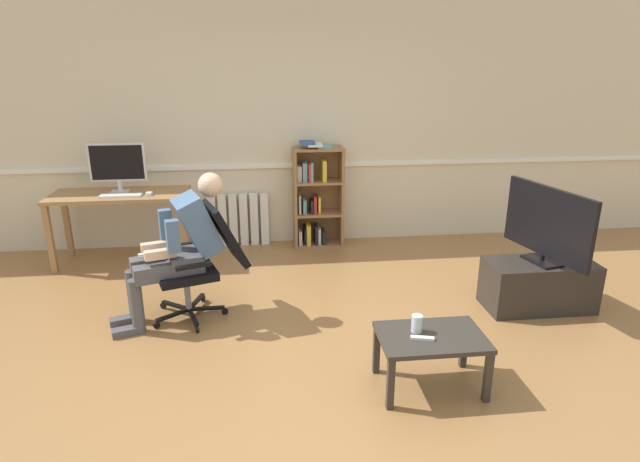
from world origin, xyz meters
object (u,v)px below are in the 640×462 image
Objects in this scene: computer_desk at (121,203)px; imac_monitor at (117,164)px; bookshelf at (315,197)px; radiator at (239,220)px; computer_mouse at (149,194)px; tv_screen at (547,224)px; spare_remote at (422,338)px; drinking_glass at (417,324)px; keyboard at (121,196)px; coffee_table at (431,343)px; person_seated at (179,245)px; office_chair at (204,257)px; tv_stand at (538,285)px.

computer_desk is 0.40m from imac_monitor.
bookshelf is 0.93m from radiator.
computer_mouse is 0.08× the size of bookshelf.
imac_monitor reaches higher than computer_mouse.
bookshelf is 2.55m from tv_screen.
spare_remote is at bearing -49.53° from computer_mouse.
computer_mouse reaches higher than drinking_glass.
spare_remote is (-1.38, -1.07, -0.38)m from tv_screen.
tv_screen is (2.65, -1.94, 0.47)m from radiator.
imac_monitor is 0.60× the size of tv_screen.
tv_screen is (3.52, -1.43, 0.00)m from computer_mouse.
computer_mouse is at bearing -124.96° from spare_remote.
tv_screen is at bearing -46.16° from bookshelf.
keyboard is at bearing -121.26° from spare_remote.
radiator is 3.25m from coffee_table.
imac_monitor is 4.19m from tv_screen.
computer_mouse is at bearing -166.93° from bookshelf.
computer_mouse reaches higher than coffee_table.
person_seated reaches higher than spare_remote.
computer_desk is at bearing 134.58° from coffee_table.
keyboard is (0.05, -0.22, -0.28)m from imac_monitor.
tv_screen is 1.72m from coffee_table.
coffee_table is at bearing -47.97° from computer_mouse.
spare_remote is (2.46, -2.70, -0.65)m from imac_monitor.
person_seated reaches higher than bookshelf.
radiator is (-0.89, 0.10, -0.27)m from bookshelf.
imac_monitor is at bearing -170.23° from person_seated.
tv_stand is at bearing 66.94° from office_chair.
computer_desk is 1.60m from person_seated.
keyboard reaches higher than computer_desk.
keyboard is 0.42× the size of office_chair.
coffee_table is at bearing -45.42° from computer_desk.
coffee_table is 5.89× the size of drinking_glass.
drinking_glass is at bearing -82.51° from bookshelf.
office_chair is (-0.23, -1.72, 0.22)m from radiator.
keyboard is 0.43× the size of tv_screen.
keyboard is 0.44× the size of tv_stand.
keyboard is 3.46× the size of drinking_glass.
spare_remote is at bearing -142.20° from tv_stand.
person_seated is (0.79, -1.46, -0.39)m from imac_monitor.
bookshelf is 2.83m from drinking_glass.
computer_mouse is 0.10× the size of office_chair.
computer_desk is 1.46× the size of tv_screen.
computer_desk is 11.86× the size of drinking_glass.
coffee_table is (2.49, -2.43, -0.44)m from keyboard.
person_seated is at bearing -59.33° from keyboard.
imac_monitor is at bearing 149.00° from computer_mouse.
tv_screen reaches higher than tv_stand.
radiator is 3.32m from tv_screen.
radiator is at bearing 18.08° from computer_desk.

